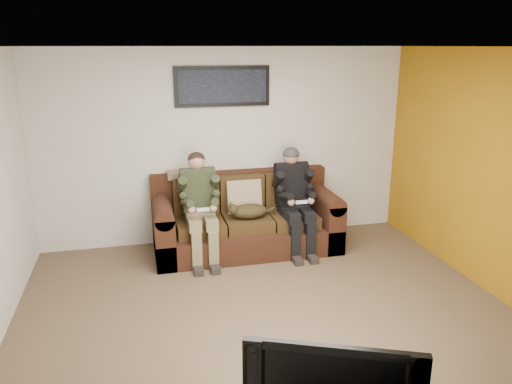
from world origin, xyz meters
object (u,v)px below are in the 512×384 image
object	(u,v)px
sofa	(245,221)
television	(333,380)
person_left	(200,200)
person_right	(294,193)
cat	(248,211)
framed_poster	(222,86)

from	to	relation	value
sofa	television	distance (m)	3.81
sofa	television	size ratio (longest dim) A/B	2.31
person_left	person_right	world-z (taller)	person_right
sofa	cat	xyz separation A→B (m)	(-0.01, -0.22, 0.21)
sofa	person_right	world-z (taller)	person_right
framed_poster	person_left	bearing A→B (deg)	-125.66
cat	framed_poster	size ratio (longest dim) A/B	0.53
framed_poster	person_right	bearing A→B (deg)	-35.42
framed_poster	television	world-z (taller)	framed_poster
person_right	cat	bearing A→B (deg)	-178.11
framed_poster	cat	bearing A→B (deg)	-72.16
person_right	television	bearing A→B (deg)	-104.38
person_left	sofa	bearing A→B (deg)	18.04
cat	television	xyz separation A→B (m)	(-0.30, -3.56, 0.14)
sofa	television	world-z (taller)	television
person_right	television	world-z (taller)	person_right
cat	television	size ratio (longest dim) A/B	0.64
framed_poster	television	distance (m)	4.39
sofa	person_left	xyz separation A→B (m)	(-0.62, -0.20, 0.39)
television	framed_poster	bearing A→B (deg)	112.05
cat	framed_poster	world-z (taller)	framed_poster
person_right	cat	xyz separation A→B (m)	(-0.62, -0.02, -0.18)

